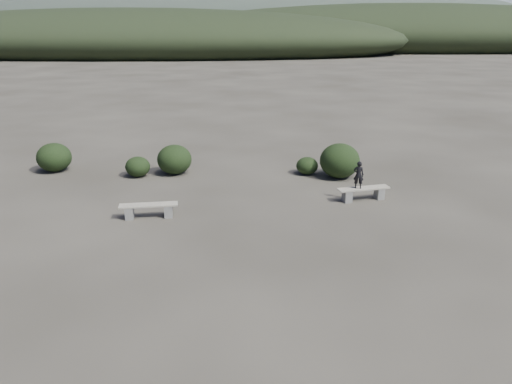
{
  "coord_description": "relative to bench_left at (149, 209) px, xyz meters",
  "views": [
    {
      "loc": [
        0.37,
        -11.39,
        6.21
      ],
      "look_at": [
        0.34,
        3.5,
        1.1
      ],
      "focal_mm": 35.0,
      "sensor_mm": 36.0,
      "label": 1
    }
  ],
  "objects": [
    {
      "name": "ground",
      "position": [
        3.23,
        -4.06,
        -0.29
      ],
      "size": [
        1200.0,
        1200.0,
        0.0
      ],
      "primitive_type": "plane",
      "color": "#312C26",
      "rests_on": "ground"
    },
    {
      "name": "bench_right",
      "position": [
        7.48,
        1.74,
        0.0
      ],
      "size": [
        1.97,
        0.88,
        0.48
      ],
      "rotation": [
        0.0,
        0.0,
        0.26
      ],
      "color": "slate",
      "rests_on": "ground"
    },
    {
      "name": "mountain_ridges",
      "position": [
        -4.25,
        335.0,
        10.55
      ],
      "size": [
        500.0,
        400.0,
        56.0
      ],
      "color": "black",
      "rests_on": "ground"
    },
    {
      "name": "seated_person",
      "position": [
        7.24,
        1.68,
        0.7
      ],
      "size": [
        0.42,
        0.32,
        1.01
      ],
      "primitive_type": "imported",
      "rotation": [
        0.0,
        0.0,
        2.9
      ],
      "color": "black",
      "rests_on": "bench_right"
    },
    {
      "name": "bench_left",
      "position": [
        0.0,
        0.0,
        0.0
      ],
      "size": [
        1.95,
        0.67,
        0.48
      ],
      "rotation": [
        0.0,
        0.0,
        0.14
      ],
      "color": "slate",
      "rests_on": "ground"
    },
    {
      "name": "shrub_b",
      "position": [
        0.07,
        5.08,
        0.34
      ],
      "size": [
        1.47,
        1.47,
        1.26
      ],
      "primitive_type": "ellipsoid",
      "color": "black",
      "rests_on": "ground"
    },
    {
      "name": "shrub_f",
      "position": [
        -5.21,
        5.45,
        0.33
      ],
      "size": [
        1.47,
        1.47,
        1.24
      ],
      "primitive_type": "ellipsoid",
      "color": "black",
      "rests_on": "ground"
    },
    {
      "name": "shrub_c",
      "position": [
        5.74,
        5.02,
        0.08
      ],
      "size": [
        0.93,
        0.93,
        0.74
      ],
      "primitive_type": "ellipsoid",
      "color": "black",
      "rests_on": "ground"
    },
    {
      "name": "shrub_d",
      "position": [
        7.03,
        4.55,
        0.43
      ],
      "size": [
        1.65,
        1.65,
        1.45
      ],
      "primitive_type": "ellipsoid",
      "color": "black",
      "rests_on": "ground"
    },
    {
      "name": "shrub_a",
      "position": [
        -1.42,
        4.69,
        0.13
      ],
      "size": [
        1.03,
        1.03,
        0.84
      ],
      "primitive_type": "ellipsoid",
      "color": "black",
      "rests_on": "ground"
    }
  ]
}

